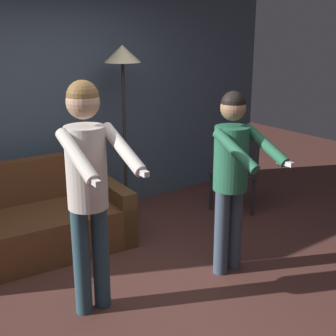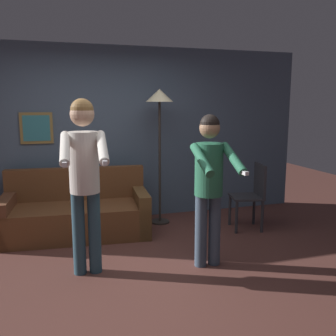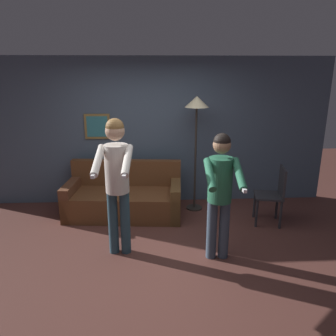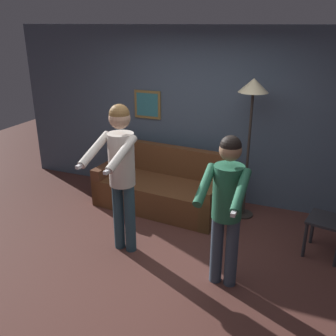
{
  "view_description": "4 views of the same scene",
  "coord_description": "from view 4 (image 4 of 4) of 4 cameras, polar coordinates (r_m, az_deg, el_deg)",
  "views": [
    {
      "loc": [
        -1.88,
        -2.8,
        2.18
      ],
      "look_at": [
        0.29,
        0.1,
        1.06
      ],
      "focal_mm": 50.0,
      "sensor_mm": 36.0,
      "label": 1
    },
    {
      "loc": [
        -0.69,
        -3.63,
        1.75
      ],
      "look_at": [
        0.46,
        0.13,
        1.08
      ],
      "focal_mm": 40.0,
      "sensor_mm": 36.0,
      "label": 2
    },
    {
      "loc": [
        0.03,
        -3.8,
        2.35
      ],
      "look_at": [
        0.22,
        0.1,
        1.19
      ],
      "focal_mm": 35.0,
      "sensor_mm": 36.0,
      "label": 3
    },
    {
      "loc": [
        1.56,
        -3.34,
        2.63
      ],
      "look_at": [
        0.21,
        0.01,
        1.22
      ],
      "focal_mm": 40.0,
      "sensor_mm": 36.0,
      "label": 4
    }
  ],
  "objects": [
    {
      "name": "ground_plane",
      "position": [
        4.53,
        -2.58,
        -14.14
      ],
      "size": [
        12.0,
        12.0,
        0.0
      ],
      "primitive_type": "plane",
      "color": "brown"
    },
    {
      "name": "back_wall_assembly",
      "position": [
        5.72,
        5.51,
        7.85
      ],
      "size": [
        6.4,
        0.09,
        2.6
      ],
      "color": "#4B5D72",
      "rests_on": "ground_plane"
    },
    {
      "name": "couch",
      "position": [
        5.64,
        -1.01,
        -3.24
      ],
      "size": [
        1.97,
        1.01,
        0.87
      ],
      "color": "brown",
      "rests_on": "ground_plane"
    },
    {
      "name": "torchiere_lamp",
      "position": [
        5.05,
        12.76,
        10.23
      ],
      "size": [
        0.4,
        0.4,
        1.96
      ],
      "color": "#332D28",
      "rests_on": "ground_plane"
    },
    {
      "name": "person_standing_left",
      "position": [
        4.27,
        -7.21,
        0.41
      ],
      "size": [
        0.46,
        0.74,
        1.81
      ],
      "color": "#2E4E5F",
      "rests_on": "ground_plane"
    },
    {
      "name": "person_standing_right",
      "position": [
        3.74,
        8.97,
        -4.88
      ],
      "size": [
        0.44,
        0.67,
        1.65
      ],
      "color": "#3F5064",
      "rests_on": "ground_plane"
    },
    {
      "name": "dining_chair_distant",
      "position": [
        4.76,
        24.24,
        -6.87
      ],
      "size": [
        0.5,
        0.5,
        0.93
      ],
      "color": "#2D2D33",
      "rests_on": "ground_plane"
    }
  ]
}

